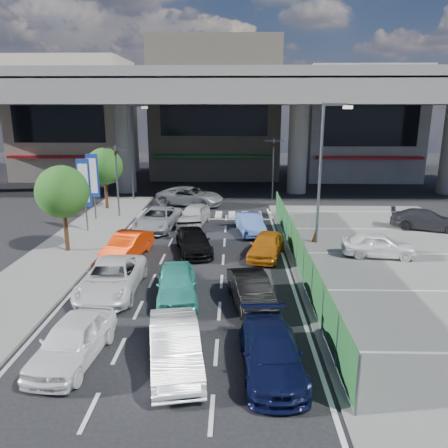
{
  "coord_description": "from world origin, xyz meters",
  "views": [
    {
      "loc": [
        2.15,
        -18.66,
        7.7
      ],
      "look_at": [
        1.62,
        3.82,
        1.72
      ],
      "focal_mm": 35.0,
      "sensor_mm": 36.0,
      "label": 1
    }
  ],
  "objects_px": {
    "sedan_black_mid": "(194,241)",
    "parked_sedan_dgrey": "(426,220)",
    "tree_near": "(62,192)",
    "crossing_wagon_silver": "(190,196)",
    "tree_far": "(104,166)",
    "hatch_black_mid_right": "(251,291)",
    "taxi_teal_mid": "(177,284)",
    "parked_sedan_white": "(379,245)",
    "minivan_navy_back": "(271,352)",
    "kei_truck_front_right": "(250,224)",
    "traffic_cone": "(315,236)",
    "signboard_far": "(93,178)",
    "taxi_orange_left": "(127,246)",
    "hatch_white_back_mid": "(175,346)",
    "sedan_white_mid_left": "(112,278)",
    "sedan_white_front_mid": "(194,215)",
    "signboard_near": "(84,185)",
    "street_lamp_right": "(324,162)",
    "street_lamp_left": "(133,144)",
    "van_white_back_left": "(73,340)",
    "taxi_orange_right": "(266,245)",
    "traffic_light_right": "(273,154)",
    "wagon_silver_front_left": "(158,219)",
    "traffic_light_left": "(116,163)"
  },
  "relations": [
    {
      "from": "sedan_black_mid",
      "to": "parked_sedan_dgrey",
      "type": "relative_size",
      "value": 0.95
    },
    {
      "from": "tree_near",
      "to": "crossing_wagon_silver",
      "type": "relative_size",
      "value": 0.89
    },
    {
      "from": "tree_far",
      "to": "hatch_black_mid_right",
      "type": "distance_m",
      "value": 20.22
    },
    {
      "from": "taxi_teal_mid",
      "to": "parked_sedan_white",
      "type": "relative_size",
      "value": 1.07
    },
    {
      "from": "minivan_navy_back",
      "to": "kei_truck_front_right",
      "type": "xyz_separation_m",
      "value": [
        -0.11,
        15.04,
        -0.0
      ]
    },
    {
      "from": "traffic_cone",
      "to": "tree_far",
      "type": "bearing_deg",
      "value": 150.49
    },
    {
      "from": "signboard_far",
      "to": "traffic_cone",
      "type": "relative_size",
      "value": 6.65
    },
    {
      "from": "crossing_wagon_silver",
      "to": "taxi_orange_left",
      "type": "bearing_deg",
      "value": -173.68
    },
    {
      "from": "hatch_white_back_mid",
      "to": "sedan_white_mid_left",
      "type": "bearing_deg",
      "value": 111.5
    },
    {
      "from": "tree_far",
      "to": "taxi_teal_mid",
      "type": "distance_m",
      "value": 18.36
    },
    {
      "from": "parked_sedan_white",
      "to": "traffic_cone",
      "type": "bearing_deg",
      "value": 55.48
    },
    {
      "from": "taxi_orange_left",
      "to": "traffic_cone",
      "type": "height_order",
      "value": "taxi_orange_left"
    },
    {
      "from": "parked_sedan_dgrey",
      "to": "traffic_cone",
      "type": "relative_size",
      "value": 6.27
    },
    {
      "from": "sedan_white_front_mid",
      "to": "parked_sedan_dgrey",
      "type": "height_order",
      "value": "sedan_white_front_mid"
    },
    {
      "from": "signboard_near",
      "to": "traffic_cone",
      "type": "relative_size",
      "value": 6.65
    },
    {
      "from": "street_lamp_right",
      "to": "street_lamp_left",
      "type": "xyz_separation_m",
      "value": [
        -13.5,
        12.0,
        0.0
      ]
    },
    {
      "from": "van_white_back_left",
      "to": "taxi_orange_right",
      "type": "xyz_separation_m",
      "value": [
        6.75,
        10.04,
        -0.03
      ]
    },
    {
      "from": "signboard_near",
      "to": "tree_far",
      "type": "bearing_deg",
      "value": 95.27
    },
    {
      "from": "traffic_light_right",
      "to": "tree_far",
      "type": "distance_m",
      "value": 14.05
    },
    {
      "from": "van_white_back_left",
      "to": "minivan_navy_back",
      "type": "bearing_deg",
      "value": 2.04
    },
    {
      "from": "signboard_far",
      "to": "hatch_white_back_mid",
      "type": "xyz_separation_m",
      "value": [
        7.98,
        -17.83,
        -2.37
      ]
    },
    {
      "from": "sedan_white_mid_left",
      "to": "taxi_orange_left",
      "type": "bearing_deg",
      "value": 94.32
    },
    {
      "from": "sedan_white_mid_left",
      "to": "kei_truck_front_right",
      "type": "distance_m",
      "value": 11.33
    },
    {
      "from": "hatch_white_back_mid",
      "to": "taxi_teal_mid",
      "type": "bearing_deg",
      "value": 85.92
    },
    {
      "from": "minivan_navy_back",
      "to": "parked_sedan_dgrey",
      "type": "distance_m",
      "value": 19.65
    },
    {
      "from": "hatch_white_back_mid",
      "to": "tree_near",
      "type": "bearing_deg",
      "value": 113.5
    },
    {
      "from": "sedan_black_mid",
      "to": "taxi_orange_left",
      "type": "bearing_deg",
      "value": -175.36
    },
    {
      "from": "hatch_white_back_mid",
      "to": "taxi_orange_left",
      "type": "xyz_separation_m",
      "value": [
        -3.86,
        10.02,
        -0.02
      ]
    },
    {
      "from": "minivan_navy_back",
      "to": "parked_sedan_white",
      "type": "bearing_deg",
      "value": 55.1
    },
    {
      "from": "wagon_silver_front_left",
      "to": "hatch_black_mid_right",
      "type": "bearing_deg",
      "value": -56.27
    },
    {
      "from": "street_lamp_right",
      "to": "hatch_white_back_mid",
      "type": "xyz_separation_m",
      "value": [
        -6.79,
        -12.84,
        -4.08
      ]
    },
    {
      "from": "street_lamp_left",
      "to": "parked_sedan_dgrey",
      "type": "relative_size",
      "value": 1.81
    },
    {
      "from": "sedan_white_front_mid",
      "to": "signboard_far",
      "type": "bearing_deg",
      "value": -178.33
    },
    {
      "from": "traffic_light_left",
      "to": "traffic_light_right",
      "type": "distance_m",
      "value": 13.63
    },
    {
      "from": "street_lamp_right",
      "to": "signboard_near",
      "type": "relative_size",
      "value": 1.7
    },
    {
      "from": "sedan_black_mid",
      "to": "crossing_wagon_silver",
      "type": "height_order",
      "value": "crossing_wagon_silver"
    },
    {
      "from": "minivan_navy_back",
      "to": "traffic_cone",
      "type": "relative_size",
      "value": 6.13
    },
    {
      "from": "traffic_light_right",
      "to": "minivan_navy_back",
      "type": "relative_size",
      "value": 1.2
    },
    {
      "from": "tree_far",
      "to": "taxi_teal_mid",
      "type": "bearing_deg",
      "value": -65.22
    },
    {
      "from": "signboard_near",
      "to": "van_white_back_left",
      "type": "distance_m",
      "value": 15.36
    },
    {
      "from": "tree_far",
      "to": "wagon_silver_front_left",
      "type": "height_order",
      "value": "tree_far"
    },
    {
      "from": "taxi_orange_right",
      "to": "traffic_cone",
      "type": "distance_m",
      "value": 4.07
    },
    {
      "from": "sedan_black_mid",
      "to": "traffic_cone",
      "type": "height_order",
      "value": "sedan_black_mid"
    },
    {
      "from": "hatch_black_mid_right",
      "to": "taxi_orange_left",
      "type": "distance_m",
      "value": 8.49
    },
    {
      "from": "van_white_back_left",
      "to": "hatch_white_back_mid",
      "type": "relative_size",
      "value": 0.97
    },
    {
      "from": "minivan_navy_back",
      "to": "hatch_black_mid_right",
      "type": "bearing_deg",
      "value": 92.53
    },
    {
      "from": "crossing_wagon_silver",
      "to": "kei_truck_front_right",
      "type": "bearing_deg",
      "value": -135.07
    },
    {
      "from": "signboard_far",
      "to": "van_white_back_left",
      "type": "bearing_deg",
      "value": -74.89
    },
    {
      "from": "street_lamp_left",
      "to": "traffic_light_left",
      "type": "bearing_deg",
      "value": -88.8
    },
    {
      "from": "traffic_light_left",
      "to": "wagon_silver_front_left",
      "type": "xyz_separation_m",
      "value": [
        3.36,
        -3.08,
        -3.25
      ]
    }
  ]
}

